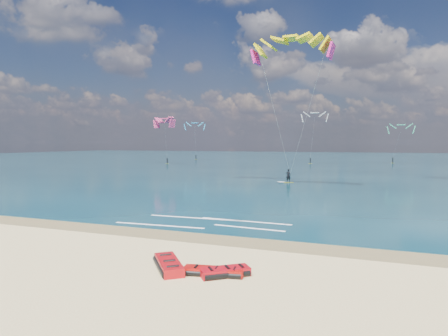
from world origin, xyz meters
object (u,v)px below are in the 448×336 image
Objects in this scene: packed_kite_mid at (169,269)px; packed_kite_right at (225,276)px; packed_kite_left at (214,275)px; kitesurfer_main at (290,108)px.

packed_kite_right is (2.55, 0.03, 0.00)m from packed_kite_mid.
packed_kite_left is 0.47m from packed_kite_right.
packed_kite_right is at bearing -0.54° from packed_kite_left.
packed_kite_left is at bearing 150.29° from packed_kite_right.
packed_kite_mid is 2.55m from packed_kite_right.
packed_kite_right is at bearing -121.80° from kitesurfer_main.
packed_kite_right is 0.12× the size of kitesurfer_main.
packed_kite_left is 35.10m from kitesurfer_main.
kitesurfer_main reaches higher than packed_kite_right.
kitesurfer_main is (-3.76, 33.57, 9.56)m from packed_kite_left.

